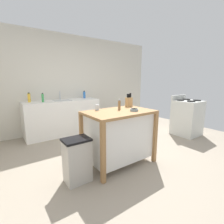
{
  "coord_description": "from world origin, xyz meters",
  "views": [
    {
      "loc": [
        -1.7,
        -2.12,
        1.41
      ],
      "look_at": [
        -0.08,
        0.14,
        0.86
      ],
      "focal_mm": 26.15,
      "sensor_mm": 36.0,
      "label": 1
    }
  ],
  "objects_px": {
    "kitchen_island": "(119,134)",
    "drinking_cup": "(97,107)",
    "knife_block": "(129,102)",
    "bottle_hand_soap": "(84,95)",
    "bowl_stoneware_deep": "(134,110)",
    "pepper_grinder": "(119,105)",
    "trash_bin": "(77,160)",
    "bottle_dish_soap": "(29,98)",
    "stove": "(187,117)",
    "sink_faucet": "(60,96)",
    "bottle_spray_cleaner": "(43,98)"
  },
  "relations": [
    {
      "from": "kitchen_island",
      "to": "drinking_cup",
      "type": "distance_m",
      "value": 0.58
    },
    {
      "from": "knife_block",
      "to": "bottle_hand_soap",
      "type": "height_order",
      "value": "knife_block"
    },
    {
      "from": "bowl_stoneware_deep",
      "to": "bottle_hand_soap",
      "type": "distance_m",
      "value": 2.34
    },
    {
      "from": "pepper_grinder",
      "to": "trash_bin",
      "type": "relative_size",
      "value": 0.29
    },
    {
      "from": "kitchen_island",
      "to": "bottle_dish_soap",
      "type": "height_order",
      "value": "bottle_dish_soap"
    },
    {
      "from": "pepper_grinder",
      "to": "stove",
      "type": "relative_size",
      "value": 0.18
    },
    {
      "from": "drinking_cup",
      "to": "bottle_dish_soap",
      "type": "distance_m",
      "value": 2.04
    },
    {
      "from": "sink_faucet",
      "to": "bottle_dish_soap",
      "type": "distance_m",
      "value": 0.74
    },
    {
      "from": "bowl_stoneware_deep",
      "to": "bottle_dish_soap",
      "type": "height_order",
      "value": "bottle_dish_soap"
    },
    {
      "from": "sink_faucet",
      "to": "stove",
      "type": "xyz_separation_m",
      "value": [
        2.57,
        -2.07,
        -0.55
      ]
    },
    {
      "from": "kitchen_island",
      "to": "bottle_spray_cleaner",
      "type": "xyz_separation_m",
      "value": [
        -0.72,
        1.99,
        0.48
      ]
    },
    {
      "from": "pepper_grinder",
      "to": "bottle_hand_soap",
      "type": "bearing_deg",
      "value": 80.09
    },
    {
      "from": "bottle_dish_soap",
      "to": "bottle_hand_soap",
      "type": "bearing_deg",
      "value": 0.18
    },
    {
      "from": "pepper_grinder",
      "to": "sink_faucet",
      "type": "xyz_separation_m",
      "value": [
        -0.32,
        2.1,
        0.01
      ]
    },
    {
      "from": "sink_faucet",
      "to": "kitchen_island",
      "type": "bearing_deg",
      "value": -83.76
    },
    {
      "from": "bottle_hand_soap",
      "to": "kitchen_island",
      "type": "bearing_deg",
      "value": -101.61
    },
    {
      "from": "bowl_stoneware_deep",
      "to": "pepper_grinder",
      "type": "relative_size",
      "value": 0.73
    },
    {
      "from": "trash_bin",
      "to": "bottle_spray_cleaner",
      "type": "bearing_deg",
      "value": 87.8
    },
    {
      "from": "bottle_dish_soap",
      "to": "stove",
      "type": "distance_m",
      "value": 3.92
    },
    {
      "from": "bowl_stoneware_deep",
      "to": "drinking_cup",
      "type": "height_order",
      "value": "drinking_cup"
    },
    {
      "from": "kitchen_island",
      "to": "bottle_hand_soap",
      "type": "relative_size",
      "value": 5.29
    },
    {
      "from": "drinking_cup",
      "to": "bottle_hand_soap",
      "type": "height_order",
      "value": "bottle_hand_soap"
    },
    {
      "from": "bottle_spray_cleaner",
      "to": "drinking_cup",
      "type": "bearing_deg",
      "value": -74.85
    },
    {
      "from": "drinking_cup",
      "to": "bottle_hand_soap",
      "type": "relative_size",
      "value": 0.44
    },
    {
      "from": "knife_block",
      "to": "trash_bin",
      "type": "xyz_separation_m",
      "value": [
        -1.24,
        -0.34,
        -0.68
      ]
    },
    {
      "from": "trash_bin",
      "to": "stove",
      "type": "bearing_deg",
      "value": 4.03
    },
    {
      "from": "sink_faucet",
      "to": "bottle_hand_soap",
      "type": "distance_m",
      "value": 0.69
    },
    {
      "from": "bottle_hand_soap",
      "to": "bottle_spray_cleaner",
      "type": "bearing_deg",
      "value": -170.79
    },
    {
      "from": "bowl_stoneware_deep",
      "to": "pepper_grinder",
      "type": "distance_m",
      "value": 0.28
    },
    {
      "from": "trash_bin",
      "to": "kitchen_island",
      "type": "bearing_deg",
      "value": 6.04
    },
    {
      "from": "kitchen_island",
      "to": "bottle_spray_cleaner",
      "type": "height_order",
      "value": "bottle_spray_cleaner"
    },
    {
      "from": "bottle_spray_cleaner",
      "to": "bottle_hand_soap",
      "type": "bearing_deg",
      "value": 9.21
    },
    {
      "from": "sink_faucet",
      "to": "bottle_spray_cleaner",
      "type": "xyz_separation_m",
      "value": [
        -0.48,
        -0.21,
        -0.01
      ]
    },
    {
      "from": "knife_block",
      "to": "pepper_grinder",
      "type": "height_order",
      "value": "knife_block"
    },
    {
      "from": "drinking_cup",
      "to": "pepper_grinder",
      "type": "relative_size",
      "value": 0.51
    },
    {
      "from": "bottle_spray_cleaner",
      "to": "stove",
      "type": "distance_m",
      "value": 3.61
    },
    {
      "from": "stove",
      "to": "bottle_spray_cleaner",
      "type": "bearing_deg",
      "value": 148.71
    },
    {
      "from": "knife_block",
      "to": "kitchen_island",
      "type": "bearing_deg",
      "value": -149.5
    },
    {
      "from": "trash_bin",
      "to": "bottle_spray_cleaner",
      "type": "relative_size",
      "value": 2.92
    },
    {
      "from": "bowl_stoneware_deep",
      "to": "pepper_grinder",
      "type": "height_order",
      "value": "pepper_grinder"
    },
    {
      "from": "knife_block",
      "to": "bottle_spray_cleaner",
      "type": "distance_m",
      "value": 2.08
    },
    {
      "from": "knife_block",
      "to": "sink_faucet",
      "type": "bearing_deg",
      "value": 109.24
    },
    {
      "from": "bowl_stoneware_deep",
      "to": "knife_block",
      "type": "bearing_deg",
      "value": 59.13
    },
    {
      "from": "bottle_hand_soap",
      "to": "bottle_dish_soap",
      "type": "xyz_separation_m",
      "value": [
        -1.43,
        -0.0,
        0.01
      ]
    },
    {
      "from": "pepper_grinder",
      "to": "trash_bin",
      "type": "height_order",
      "value": "pepper_grinder"
    },
    {
      "from": "bowl_stoneware_deep",
      "to": "drinking_cup",
      "type": "distance_m",
      "value": 0.61
    },
    {
      "from": "kitchen_island",
      "to": "bowl_stoneware_deep",
      "type": "distance_m",
      "value": 0.49
    },
    {
      "from": "bottle_hand_soap",
      "to": "trash_bin",
      "type": "bearing_deg",
      "value": -118.83
    },
    {
      "from": "knife_block",
      "to": "pepper_grinder",
      "type": "distance_m",
      "value": 0.39
    },
    {
      "from": "kitchen_island",
      "to": "bowl_stoneware_deep",
      "type": "relative_size",
      "value": 8.48
    }
  ]
}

